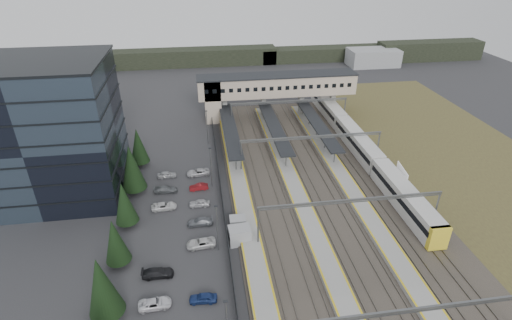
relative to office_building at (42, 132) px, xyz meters
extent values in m
plane|color=#2B2B2D|center=(36.00, -12.00, -12.19)|extent=(220.00, 220.00, 0.00)
cube|color=#3B4B5B|center=(0.00, 0.00, -0.19)|extent=(24.00, 18.00, 24.00)
cube|color=black|center=(0.00, 0.00, -8.76)|extent=(24.30, 18.30, 0.25)
cube|color=black|center=(0.00, 0.00, -5.33)|extent=(24.30, 18.30, 0.25)
cube|color=black|center=(0.00, 0.00, -1.91)|extent=(24.30, 18.30, 0.25)
cube|color=black|center=(0.00, 0.00, 1.52)|extent=(24.30, 18.30, 0.25)
cube|color=black|center=(0.00, 0.00, 4.95)|extent=(24.30, 18.30, 0.25)
cube|color=black|center=(0.00, 0.00, 8.38)|extent=(24.30, 18.30, 0.25)
cube|color=black|center=(0.00, 0.00, 11.91)|extent=(24.30, 18.30, 0.40)
cylinder|color=black|center=(14.00, -30.00, -11.59)|extent=(0.44, 0.44, 1.20)
cone|color=black|center=(14.00, -30.00, -7.09)|extent=(4.26, 4.26, 8.20)
cylinder|color=black|center=(14.00, -21.00, -11.59)|extent=(0.44, 0.44, 1.20)
cone|color=black|center=(14.00, -21.00, -7.79)|extent=(3.54, 3.54, 6.80)
cylinder|color=black|center=(14.00, -12.00, -11.59)|extent=(0.44, 0.44, 1.20)
cone|color=black|center=(14.00, -12.00, -7.69)|extent=(3.64, 3.64, 7.00)
cylinder|color=black|center=(14.00, -2.00, -11.59)|extent=(0.44, 0.44, 1.20)
cone|color=black|center=(14.00, -2.00, -6.94)|extent=(4.42, 4.42, 8.50)
cylinder|color=black|center=(14.00, 8.00, -11.59)|extent=(0.44, 0.44, 1.20)
cone|color=black|center=(14.00, 8.00, -7.59)|extent=(3.74, 3.74, 7.20)
imported|color=silver|center=(19.50, -29.40, -11.62)|extent=(4.23, 2.17, 1.14)
imported|color=black|center=(19.50, -24.10, -11.57)|extent=(4.32, 1.76, 1.25)
imported|color=silver|center=(19.50, -8.20, -11.60)|extent=(4.37, 2.20, 1.19)
imported|color=#585D60|center=(19.50, -2.90, -11.57)|extent=(4.35, 1.93, 1.24)
imported|color=#A8A9AC|center=(19.50, 2.40, -11.57)|extent=(3.67, 1.52, 1.24)
imported|color=navy|center=(25.50, -29.40, -11.59)|extent=(3.66, 1.73, 1.21)
imported|color=silver|center=(25.50, -18.80, -11.58)|extent=(4.55, 2.35, 1.23)
imported|color=slate|center=(25.50, -13.50, -11.58)|extent=(4.21, 1.71, 1.22)
imported|color=#BCBBC0|center=(25.50, -8.20, -11.58)|extent=(3.66, 1.62, 1.22)
imported|color=maroon|center=(25.50, -2.90, -11.62)|extent=(3.54, 1.44, 1.14)
imported|color=silver|center=(25.50, 2.40, -11.57)|extent=(4.68, 2.48, 1.25)
cube|color=black|center=(28.00, -37.00, -4.19)|extent=(0.50, 0.25, 0.15)
cylinder|color=slate|center=(28.00, -20.00, -8.19)|extent=(0.16, 0.16, 8.00)
cube|color=black|center=(28.00, -20.00, -4.19)|extent=(0.50, 0.25, 0.15)
cylinder|color=slate|center=(28.00, -2.00, -8.19)|extent=(0.16, 0.16, 8.00)
cube|color=black|center=(28.00, -2.00, -4.19)|extent=(0.50, 0.25, 0.15)
cylinder|color=slate|center=(28.00, 16.00, -8.19)|extent=(0.16, 0.16, 8.00)
cube|color=black|center=(28.00, 16.00, -4.19)|extent=(0.50, 0.25, 0.15)
cube|color=#26282B|center=(29.50, -7.00, -11.19)|extent=(0.08, 90.00, 2.00)
cube|color=#949699|center=(31.37, -18.70, -10.84)|extent=(3.42, 2.63, 2.71)
cube|color=#949699|center=(31.40, -15.61, -11.05)|extent=(2.52, 2.12, 2.28)
cube|color=#35322A|center=(48.00, -7.00, -12.09)|extent=(34.00, 90.00, 0.20)
cube|color=#59544C|center=(35.28, -7.00, -11.91)|extent=(0.08, 90.00, 0.14)
cube|color=#59544C|center=(36.72, -7.00, -11.91)|extent=(0.08, 90.00, 0.14)
cube|color=#59544C|center=(39.28, -7.00, -11.91)|extent=(0.08, 90.00, 0.14)
cube|color=#59544C|center=(40.72, -7.00, -11.91)|extent=(0.08, 90.00, 0.14)
cube|color=#59544C|center=(45.28, -7.00, -11.91)|extent=(0.08, 90.00, 0.14)
cube|color=#59544C|center=(46.72, -7.00, -11.91)|extent=(0.08, 90.00, 0.14)
cube|color=#59544C|center=(49.28, -7.00, -11.91)|extent=(0.08, 90.00, 0.14)
cube|color=#59544C|center=(50.72, -7.00, -11.91)|extent=(0.08, 90.00, 0.14)
cube|color=#59544C|center=(55.28, -7.00, -11.91)|extent=(0.08, 90.00, 0.14)
cube|color=#59544C|center=(56.72, -7.00, -11.91)|extent=(0.08, 90.00, 0.14)
cube|color=#59544C|center=(59.28, -7.00, -11.91)|extent=(0.08, 90.00, 0.14)
cube|color=#59544C|center=(60.72, -7.00, -11.91)|extent=(0.08, 90.00, 0.14)
cube|color=gray|center=(33.00, -7.00, -11.74)|extent=(3.20, 82.00, 0.90)
cube|color=gold|center=(31.55, -7.00, -11.28)|extent=(0.25, 82.00, 0.02)
cube|color=gold|center=(34.45, -7.00, -11.28)|extent=(0.25, 82.00, 0.02)
cube|color=gray|center=(43.00, -7.00, -11.74)|extent=(3.20, 82.00, 0.90)
cube|color=gold|center=(41.55, -7.00, -11.28)|extent=(0.25, 82.00, 0.02)
cube|color=gold|center=(44.45, -7.00, -11.28)|extent=(0.25, 82.00, 0.02)
cube|color=gray|center=(53.00, -7.00, -11.74)|extent=(3.20, 82.00, 0.90)
cube|color=gold|center=(51.55, -7.00, -11.28)|extent=(0.25, 82.00, 0.02)
cube|color=gold|center=(54.45, -7.00, -11.28)|extent=(0.25, 82.00, 0.02)
cube|color=black|center=(33.00, 15.00, -8.19)|extent=(3.00, 30.00, 0.25)
cube|color=slate|center=(33.00, 15.00, -8.34)|extent=(3.10, 30.00, 0.12)
cylinder|color=slate|center=(33.00, 2.00, -9.79)|extent=(0.20, 0.20, 3.10)
cylinder|color=slate|center=(33.00, 8.50, -9.79)|extent=(0.20, 0.20, 3.10)
cylinder|color=slate|center=(33.00, 15.00, -9.79)|extent=(0.20, 0.20, 3.10)
cylinder|color=slate|center=(33.00, 21.50, -9.79)|extent=(0.20, 0.20, 3.10)
cylinder|color=slate|center=(33.00, 28.00, -9.79)|extent=(0.20, 0.20, 3.10)
cube|color=black|center=(43.00, 15.00, -8.19)|extent=(3.00, 30.00, 0.25)
cube|color=slate|center=(43.00, 15.00, -8.34)|extent=(3.10, 30.00, 0.12)
cylinder|color=slate|center=(43.00, 2.00, -9.79)|extent=(0.20, 0.20, 3.10)
cylinder|color=slate|center=(43.00, 8.50, -9.79)|extent=(0.20, 0.20, 3.10)
cylinder|color=slate|center=(43.00, 15.00, -9.79)|extent=(0.20, 0.20, 3.10)
cylinder|color=slate|center=(43.00, 21.50, -9.79)|extent=(0.20, 0.20, 3.10)
cylinder|color=slate|center=(43.00, 28.00, -9.79)|extent=(0.20, 0.20, 3.10)
cube|color=black|center=(53.00, 15.00, -8.19)|extent=(3.00, 30.00, 0.25)
cube|color=slate|center=(53.00, 15.00, -8.34)|extent=(3.10, 30.00, 0.12)
cylinder|color=slate|center=(53.00, 2.00, -9.79)|extent=(0.20, 0.20, 3.10)
cylinder|color=slate|center=(53.00, 8.50, -9.79)|extent=(0.20, 0.20, 3.10)
cylinder|color=slate|center=(53.00, 15.00, -9.79)|extent=(0.20, 0.20, 3.10)
cylinder|color=slate|center=(53.00, 21.50, -9.79)|extent=(0.20, 0.20, 3.10)
cylinder|color=slate|center=(53.00, 28.00, -9.79)|extent=(0.20, 0.20, 3.10)
cube|color=tan|center=(46.50, 30.00, -3.69)|extent=(40.00, 6.00, 5.00)
cube|color=black|center=(46.50, 30.00, -1.14)|extent=(40.40, 6.40, 0.30)
cube|color=tan|center=(30.00, 30.00, -6.69)|extent=(4.00, 6.00, 11.00)
cube|color=black|center=(28.50, 26.98, -3.59)|extent=(1.00, 0.06, 1.00)
cube|color=black|center=(30.50, 26.98, -3.59)|extent=(1.00, 0.06, 1.00)
cube|color=black|center=(32.50, 26.98, -3.59)|extent=(1.00, 0.06, 1.00)
cube|color=black|center=(34.50, 26.98, -3.59)|extent=(1.00, 0.06, 1.00)
cube|color=black|center=(36.50, 26.98, -3.59)|extent=(1.00, 0.06, 1.00)
cube|color=black|center=(38.50, 26.98, -3.59)|extent=(1.00, 0.06, 1.00)
cube|color=black|center=(40.50, 26.98, -3.59)|extent=(1.00, 0.06, 1.00)
cube|color=black|center=(42.50, 26.98, -3.59)|extent=(1.00, 0.06, 1.00)
cube|color=black|center=(44.50, 26.98, -3.59)|extent=(1.00, 0.06, 1.00)
cube|color=black|center=(46.50, 26.98, -3.59)|extent=(1.00, 0.06, 1.00)
cube|color=black|center=(48.50, 26.98, -3.59)|extent=(1.00, 0.06, 1.00)
cube|color=black|center=(50.50, 26.98, -3.59)|extent=(1.00, 0.06, 1.00)
cube|color=black|center=(52.50, 26.98, -3.59)|extent=(1.00, 0.06, 1.00)
cube|color=black|center=(54.50, 26.98, -3.59)|extent=(1.00, 0.06, 1.00)
cube|color=black|center=(56.50, 26.98, -3.59)|extent=(1.00, 0.06, 1.00)
cube|color=black|center=(58.50, 26.98, -3.59)|extent=(1.00, 0.06, 1.00)
cube|color=black|center=(60.50, 26.98, -3.59)|extent=(1.00, 0.06, 1.00)
cube|color=black|center=(62.50, 26.98, -3.59)|extent=(1.00, 0.06, 1.00)
cube|color=black|center=(64.50, 26.98, -3.59)|extent=(1.00, 0.06, 1.00)
cube|color=gray|center=(31.50, 30.00, -9.19)|extent=(1.20, 1.60, 6.00)
cube|color=gray|center=(33.00, 30.00, -9.19)|extent=(1.20, 1.60, 6.00)
cube|color=gray|center=(43.00, 30.00, -9.19)|extent=(1.20, 1.60, 6.00)
cube|color=gray|center=(53.00, 30.00, -9.19)|extent=(1.20, 1.60, 6.00)
cube|color=gray|center=(61.50, 30.00, -9.19)|extent=(1.20, 1.60, 6.00)
cube|color=slate|center=(48.00, -40.00, -5.19)|extent=(28.40, 0.25, 0.35)
cube|color=slate|center=(48.00, -40.00, -5.59)|extent=(28.40, 0.12, 0.12)
cylinder|color=slate|center=(34.00, -20.00, -8.69)|extent=(0.28, 0.28, 7.00)
cylinder|color=slate|center=(62.00, -20.00, -8.69)|extent=(0.28, 0.28, 7.00)
cube|color=slate|center=(48.00, -20.00, -5.19)|extent=(28.40, 0.25, 0.35)
cube|color=slate|center=(48.00, -20.00, -5.59)|extent=(28.40, 0.12, 0.12)
cylinder|color=slate|center=(34.00, 2.00, -8.69)|extent=(0.28, 0.28, 7.00)
cylinder|color=slate|center=(62.00, 2.00, -8.69)|extent=(0.28, 0.28, 7.00)
cube|color=slate|center=(48.00, 2.00, -5.19)|extent=(28.40, 0.25, 0.35)
cube|color=slate|center=(48.00, 2.00, -5.59)|extent=(28.40, 0.12, 0.12)
cylinder|color=slate|center=(34.00, 22.00, -8.69)|extent=(0.28, 0.28, 7.00)
cylinder|color=slate|center=(62.00, 22.00, -8.69)|extent=(0.28, 0.28, 7.00)
cube|color=slate|center=(48.00, 22.00, -5.19)|extent=(28.40, 0.25, 0.35)
cube|color=slate|center=(48.00, 22.00, -5.59)|extent=(28.40, 0.12, 0.12)
cube|color=beige|center=(60.00, -14.29, -9.91)|extent=(3.04, 21.09, 3.91)
cube|color=black|center=(60.00, -14.29, -9.48)|extent=(3.10, 20.49, 0.98)
cube|color=slate|center=(60.00, -14.29, -11.60)|extent=(2.60, 19.69, 0.54)
cube|color=beige|center=(60.00, 7.41, -9.91)|extent=(3.04, 21.09, 3.91)
cube|color=black|center=(60.00, 7.41, -9.48)|extent=(3.10, 20.49, 0.98)
cube|color=slate|center=(60.00, 7.41, -11.60)|extent=(2.60, 19.69, 0.54)
cube|color=beige|center=(60.00, 29.10, -9.91)|extent=(3.04, 21.09, 3.91)
cube|color=black|center=(60.00, 29.10, -9.48)|extent=(3.10, 20.49, 0.98)
cube|color=slate|center=(60.00, 29.10, -11.60)|extent=(2.60, 19.69, 0.54)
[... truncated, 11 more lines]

